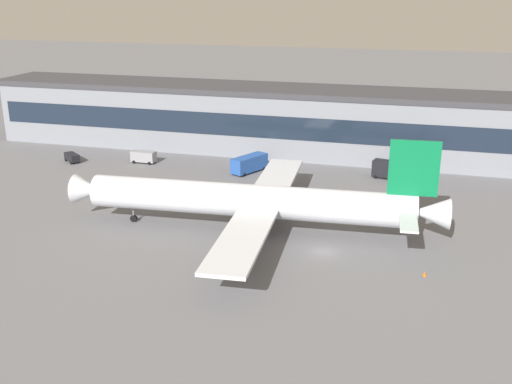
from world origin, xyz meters
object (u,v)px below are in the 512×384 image
(fuel_truck, at_px, (250,163))
(traffic_cone_0, at_px, (222,272))
(crew_van, at_px, (144,156))
(traffic_cone_1, at_px, (425,274))
(airliner, at_px, (255,201))
(follow_me_car, at_px, (72,157))
(stair_truck, at_px, (389,169))

(fuel_truck, xyz_separation_m, traffic_cone_0, (9.35, -45.64, -1.59))
(crew_van, relative_size, traffic_cone_0, 9.00)
(crew_van, bearing_deg, traffic_cone_1, -33.89)
(traffic_cone_0, distance_m, traffic_cone_1, 26.55)
(airliner, xyz_separation_m, follow_me_car, (-48.49, 27.05, -3.82))
(traffic_cone_1, bearing_deg, fuel_truck, 131.87)
(follow_me_car, bearing_deg, airliner, -29.15)
(stair_truck, distance_m, fuel_truck, 27.65)
(airliner, bearing_deg, follow_me_car, 150.85)
(crew_van, bearing_deg, stair_truck, 2.85)
(follow_me_car, height_order, traffic_cone_1, follow_me_car)
(airliner, relative_size, stair_truck, 9.11)
(fuel_truck, xyz_separation_m, traffic_cone_1, (35.10, -39.16, -1.55))
(airliner, relative_size, traffic_cone_1, 88.89)
(stair_truck, height_order, traffic_cone_0, stair_truck)
(traffic_cone_0, bearing_deg, fuel_truck, 101.58)
(airliner, bearing_deg, traffic_cone_1, -19.28)
(stair_truck, xyz_separation_m, traffic_cone_1, (7.60, -42.00, -1.65))
(airliner, height_order, traffic_cone_0, airliner)
(crew_van, bearing_deg, follow_me_car, -167.16)
(follow_me_car, distance_m, traffic_cone_1, 82.30)
(airliner, distance_m, traffic_cone_1, 27.43)
(stair_truck, bearing_deg, traffic_cone_1, -79.75)
(traffic_cone_0, bearing_deg, follow_me_car, 138.66)
(airliner, xyz_separation_m, fuel_truck, (-9.58, 30.23, -3.02))
(stair_truck, height_order, follow_me_car, stair_truck)
(stair_truck, xyz_separation_m, traffic_cone_0, (-18.15, -48.48, -1.69))
(follow_me_car, relative_size, fuel_truck, 0.53)
(traffic_cone_1, bearing_deg, airliner, 160.72)
(stair_truck, distance_m, traffic_cone_0, 51.79)
(airliner, relative_size, traffic_cone_0, 100.26)
(follow_me_car, relative_size, crew_van, 0.89)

